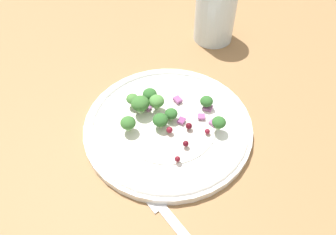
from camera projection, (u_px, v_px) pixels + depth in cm
name	position (u px, v px, depth cm)	size (l,w,h in cm)	color
ground_plane	(188.00, 139.00, 51.23)	(180.00, 180.00, 2.00)	olive
plate	(168.00, 125.00, 50.63)	(25.62, 25.62, 1.70)	white
dressing_pool	(168.00, 124.00, 50.29)	(14.86, 14.86, 0.20)	white
broccoli_floret_0	(160.00, 120.00, 48.59)	(2.30, 2.30, 2.33)	#ADD18E
broccoli_floret_1	(132.00, 99.00, 51.37)	(1.93, 1.93, 1.95)	#9EC684
broccoli_floret_2	(171.00, 114.00, 49.75)	(1.95, 1.95, 1.97)	#ADD18E
broccoli_floret_3	(157.00, 101.00, 50.47)	(2.34, 2.34, 2.37)	#8EB77A
broccoli_floret_4	(140.00, 104.00, 50.01)	(2.78, 2.78, 2.81)	#8EB77A
broccoli_floret_5	(150.00, 94.00, 52.37)	(2.27, 2.27, 2.30)	#9EC684
broccoli_floret_6	(219.00, 123.00, 47.91)	(2.05, 2.05, 2.07)	#8EB77A
broccoli_floret_7	(128.00, 123.00, 47.89)	(2.25, 2.25, 2.27)	#9EC684
broccoli_floret_8	(207.00, 102.00, 51.35)	(2.03, 2.03, 2.05)	#8EB77A
cranberry_0	(143.00, 100.00, 52.33)	(0.70, 0.70, 0.70)	#4C0A14
cranberry_1	(207.00, 131.00, 48.43)	(0.78, 0.78, 0.78)	maroon
cranberry_2	(186.00, 144.00, 46.69)	(0.86, 0.86, 0.86)	#4C0A14
cranberry_3	(178.00, 159.00, 45.04)	(0.79, 0.79, 0.79)	maroon
cranberry_4	(169.00, 128.00, 48.59)	(0.96, 0.96, 0.96)	maroon
cranberry_5	(187.00, 128.00, 48.61)	(0.98, 0.98, 0.98)	#4C0A14
onion_bit_0	(147.00, 108.00, 51.97)	(1.28, 0.92, 0.46)	#A35B93
onion_bit_1	(208.00, 108.00, 52.03)	(1.35, 1.22, 0.59)	#A35B93
onion_bit_2	(213.00, 122.00, 49.93)	(1.12, 0.95, 0.41)	#A35B93
onion_bit_3	(180.00, 99.00, 52.88)	(1.31, 1.06, 0.46)	#934C84
onion_bit_4	(201.00, 117.00, 50.53)	(1.06, 1.02, 0.34)	#934C84
onion_bit_5	(181.00, 121.00, 50.00)	(1.17, 1.01, 0.37)	#843D75
fork	(185.00, 235.00, 40.06)	(17.86, 8.83, 0.50)	silver
water_glass	(215.00, 14.00, 62.78)	(7.70, 7.70, 10.80)	silver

